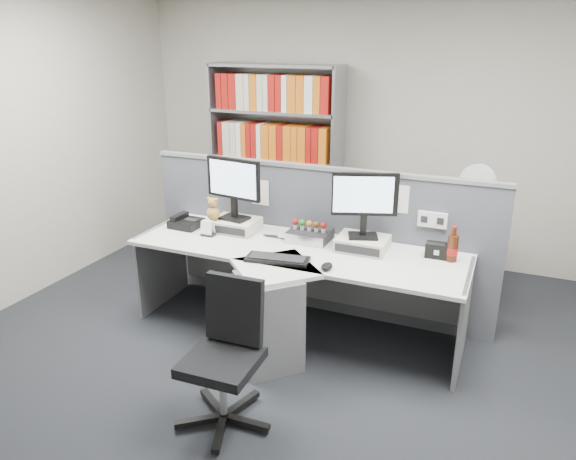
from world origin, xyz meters
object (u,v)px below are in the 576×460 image
at_px(mouse, 327,266).
at_px(desk_calendar, 208,229).
at_px(speaker, 437,250).
at_px(desk_phone, 186,223).
at_px(office_chair, 227,350).
at_px(desktop_pc, 310,235).
at_px(desk_fan, 477,187).
at_px(shelving_unit, 276,162).
at_px(desk, 285,290).
at_px(cola_bottle, 452,248).
at_px(filing_cabinet, 468,261).
at_px(monitor_left, 233,184).
at_px(monitor_right, 365,199).
at_px(keyboard, 278,259).

relative_size(mouse, desk_calendar, 0.94).
bearing_deg(mouse, speaker, 37.64).
height_order(desk_phone, office_chair, office_chair).
distance_m(desktop_pc, desk_fan, 1.55).
xyz_separation_m(desk_calendar, shelving_unit, (-0.13, 1.66, 0.20)).
bearing_deg(desk_calendar, desk_fan, 31.68).
bearing_deg(mouse, desk, 167.58).
relative_size(desktop_pc, shelving_unit, 0.16).
height_order(mouse, desk_phone, desk_phone).
bearing_deg(cola_bottle, speaker, 167.13).
relative_size(desktop_pc, filing_cabinet, 0.46).
bearing_deg(monitor_left, filing_cabinet, 29.14).
height_order(desk, monitor_left, monitor_left).
relative_size(monitor_left, monitor_right, 1.03).
height_order(desk_phone, speaker, speaker).
bearing_deg(mouse, desk_calendar, 166.77).
bearing_deg(cola_bottle, desk_fan, 86.11).
xyz_separation_m(desktop_pc, filing_cabinet, (1.16, 0.98, -0.41)).
bearing_deg(monitor_right, desktop_pc, 175.53).
xyz_separation_m(desk_fan, office_chair, (-1.19, -2.32, -0.56)).
bearing_deg(monitor_right, monitor_left, -180.00).
xyz_separation_m(monitor_left, monitor_right, (1.10, 0.00, -0.01)).
bearing_deg(office_chair, monitor_right, 70.39).
bearing_deg(mouse, monitor_right, 74.71).
distance_m(desk, mouse, 0.46).
bearing_deg(desk, office_chair, -89.27).
relative_size(desktop_pc, office_chair, 0.36).
bearing_deg(cola_bottle, office_chair, -129.88).
distance_m(desk_calendar, shelving_unit, 1.68).
height_order(filing_cabinet, office_chair, office_chair).
distance_m(desk_fan, office_chair, 2.67).
bearing_deg(speaker, cola_bottle, -12.87).
bearing_deg(speaker, monitor_left, -177.88).
xyz_separation_m(monitor_left, shelving_unit, (-0.28, 1.46, -0.15)).
relative_size(mouse, filing_cabinet, 0.17).
bearing_deg(desk, monitor_left, 148.36).
bearing_deg(shelving_unit, monitor_left, -79.28).
distance_m(monitor_left, desk_fan, 2.09).
height_order(monitor_left, desk_calendar, monitor_left).
distance_m(monitor_left, office_chair, 1.59).
bearing_deg(filing_cabinet, monitor_right, -125.44).
bearing_deg(desktop_pc, monitor_left, -177.00).
bearing_deg(desk, speaker, 23.40).
relative_size(keyboard, office_chair, 0.54).
height_order(monitor_right, office_chair, monitor_right).
bearing_deg(desk_phone, cola_bottle, 3.20).
distance_m(desk_phone, shelving_unit, 1.57).
distance_m(mouse, speaker, 0.86).
xyz_separation_m(monitor_right, shelving_unit, (-1.38, 1.46, -0.14)).
distance_m(desktop_pc, desk_phone, 1.10).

